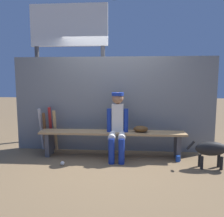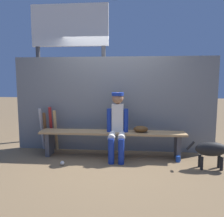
{
  "view_description": "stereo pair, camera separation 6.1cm",
  "coord_description": "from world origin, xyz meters",
  "px_view_note": "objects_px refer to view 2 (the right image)",
  "views": [
    {
      "loc": [
        0.31,
        -4.27,
        1.48
      ],
      "look_at": [
        0.0,
        0.0,
        0.95
      ],
      "focal_mm": 36.23,
      "sensor_mm": 36.0,
      "label": 1
    },
    {
      "loc": [
        0.37,
        -4.26,
        1.48
      ],
      "look_at": [
        0.0,
        0.0,
        0.95
      ],
      "focal_mm": 36.23,
      "sensor_mm": 36.0,
      "label": 2
    }
  ],
  "objects_px": {
    "bat_aluminum_red": "(51,129)",
    "bat_aluminum_silver": "(42,129)",
    "bat_wood_tan": "(56,131)",
    "dog": "(215,149)",
    "dugout_bench": "(112,137)",
    "baseball": "(62,163)",
    "bat_wood_dark": "(45,132)",
    "cup_on_ground": "(178,159)",
    "cup_on_bench": "(125,129)",
    "scoreboard": "(72,40)",
    "player_seated": "(117,123)",
    "baseball_glove": "(141,129)"
  },
  "relations": [
    {
      "from": "baseball_glove",
      "to": "bat_wood_tan",
      "type": "xyz_separation_m",
      "value": [
        -1.76,
        0.25,
        -0.12
      ]
    },
    {
      "from": "dugout_bench",
      "to": "bat_aluminum_silver",
      "type": "distance_m",
      "value": 1.55
    },
    {
      "from": "bat_wood_dark",
      "to": "baseball",
      "type": "relative_size",
      "value": 11.3
    },
    {
      "from": "bat_wood_dark",
      "to": "bat_aluminum_silver",
      "type": "relative_size",
      "value": 0.92
    },
    {
      "from": "baseball",
      "to": "bat_aluminum_red",
      "type": "bearing_deg",
      "value": 120.71
    },
    {
      "from": "player_seated",
      "to": "cup_on_ground",
      "type": "height_order",
      "value": "player_seated"
    },
    {
      "from": "scoreboard",
      "to": "cup_on_ground",
      "type": "bearing_deg",
      "value": -29.8
    },
    {
      "from": "bat_wood_tan",
      "to": "bat_aluminum_red",
      "type": "height_order",
      "value": "bat_aluminum_red"
    },
    {
      "from": "player_seated",
      "to": "scoreboard",
      "type": "bearing_deg",
      "value": 133.2
    },
    {
      "from": "bat_wood_tan",
      "to": "baseball",
      "type": "height_order",
      "value": "bat_wood_tan"
    },
    {
      "from": "player_seated",
      "to": "cup_on_bench",
      "type": "height_order",
      "value": "player_seated"
    },
    {
      "from": "bat_aluminum_red",
      "to": "scoreboard",
      "type": "relative_size",
      "value": 0.27
    },
    {
      "from": "cup_on_bench",
      "to": "scoreboard",
      "type": "bearing_deg",
      "value": 139.96
    },
    {
      "from": "baseball_glove",
      "to": "baseball",
      "type": "distance_m",
      "value": 1.57
    },
    {
      "from": "cup_on_ground",
      "to": "dog",
      "type": "distance_m",
      "value": 0.66
    },
    {
      "from": "dugout_bench",
      "to": "bat_wood_tan",
      "type": "bearing_deg",
      "value": 168.43
    },
    {
      "from": "baseball",
      "to": "bat_wood_tan",
      "type": "bearing_deg",
      "value": 115.61
    },
    {
      "from": "dugout_bench",
      "to": "bat_wood_tan",
      "type": "relative_size",
      "value": 3.17
    },
    {
      "from": "bat_wood_dark",
      "to": "bat_aluminum_silver",
      "type": "height_order",
      "value": "bat_aluminum_silver"
    },
    {
      "from": "cup_on_ground",
      "to": "cup_on_bench",
      "type": "distance_m",
      "value": 1.12
    },
    {
      "from": "baseball_glove",
      "to": "bat_aluminum_red",
      "type": "xyz_separation_m",
      "value": [
        -1.87,
        0.28,
        -0.09
      ]
    },
    {
      "from": "baseball_glove",
      "to": "bat_wood_dark",
      "type": "height_order",
      "value": "bat_wood_dark"
    },
    {
      "from": "bat_wood_dark",
      "to": "bat_aluminum_silver",
      "type": "xyz_separation_m",
      "value": [
        -0.1,
        0.07,
        0.04
      ]
    },
    {
      "from": "dog",
      "to": "bat_wood_dark",
      "type": "bearing_deg",
      "value": 167.67
    },
    {
      "from": "bat_aluminum_red",
      "to": "bat_aluminum_silver",
      "type": "distance_m",
      "value": 0.21
    },
    {
      "from": "bat_aluminum_red",
      "to": "bat_wood_tan",
      "type": "bearing_deg",
      "value": -18.33
    },
    {
      "from": "bat_wood_tan",
      "to": "cup_on_bench",
      "type": "height_order",
      "value": "bat_wood_tan"
    },
    {
      "from": "dugout_bench",
      "to": "baseball",
      "type": "height_order",
      "value": "dugout_bench"
    },
    {
      "from": "bat_wood_dark",
      "to": "cup_on_bench",
      "type": "height_order",
      "value": "bat_wood_dark"
    },
    {
      "from": "player_seated",
      "to": "cup_on_ground",
      "type": "distance_m",
      "value": 1.29
    },
    {
      "from": "bat_aluminum_red",
      "to": "cup_on_ground",
      "type": "distance_m",
      "value": 2.62
    },
    {
      "from": "player_seated",
      "to": "bat_aluminum_red",
      "type": "distance_m",
      "value": 1.49
    },
    {
      "from": "bat_wood_tan",
      "to": "bat_aluminum_silver",
      "type": "xyz_separation_m",
      "value": [
        -0.32,
        0.06,
        0.01
      ]
    },
    {
      "from": "dog",
      "to": "cup_on_ground",
      "type": "bearing_deg",
      "value": 152.89
    },
    {
      "from": "bat_wood_tan",
      "to": "dog",
      "type": "relative_size",
      "value": 1.05
    },
    {
      "from": "bat_aluminum_red",
      "to": "bat_aluminum_silver",
      "type": "xyz_separation_m",
      "value": [
        -0.21,
        0.02,
        -0.01
      ]
    },
    {
      "from": "baseball",
      "to": "scoreboard",
      "type": "bearing_deg",
      "value": 97.01
    },
    {
      "from": "dugout_bench",
      "to": "dog",
      "type": "height_order",
      "value": "dugout_bench"
    },
    {
      "from": "player_seated",
      "to": "dog",
      "type": "bearing_deg",
      "value": -12.05
    },
    {
      "from": "dog",
      "to": "cup_on_bench",
      "type": "bearing_deg",
      "value": 161.99
    },
    {
      "from": "bat_wood_dark",
      "to": "cup_on_ground",
      "type": "relative_size",
      "value": 7.6
    },
    {
      "from": "baseball",
      "to": "cup_on_ground",
      "type": "bearing_deg",
      "value": 9.21
    },
    {
      "from": "baseball",
      "to": "scoreboard",
      "type": "xyz_separation_m",
      "value": [
        -0.2,
        1.63,
        2.38
      ]
    },
    {
      "from": "baseball_glove",
      "to": "cup_on_ground",
      "type": "xyz_separation_m",
      "value": [
        0.68,
        -0.19,
        -0.5
      ]
    },
    {
      "from": "bat_wood_tan",
      "to": "cup_on_ground",
      "type": "height_order",
      "value": "bat_wood_tan"
    },
    {
      "from": "cup_on_ground",
      "to": "cup_on_bench",
      "type": "bearing_deg",
      "value": 167.42
    },
    {
      "from": "bat_wood_tan",
      "to": "bat_aluminum_silver",
      "type": "height_order",
      "value": "bat_aluminum_silver"
    },
    {
      "from": "bat_wood_dark",
      "to": "baseball",
      "type": "height_order",
      "value": "bat_wood_dark"
    },
    {
      "from": "dugout_bench",
      "to": "bat_aluminum_silver",
      "type": "bearing_deg",
      "value": 168.75
    },
    {
      "from": "cup_on_ground",
      "to": "cup_on_bench",
      "type": "height_order",
      "value": "cup_on_bench"
    }
  ]
}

